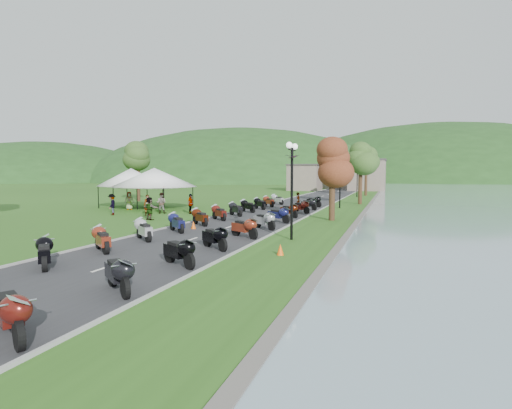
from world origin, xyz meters
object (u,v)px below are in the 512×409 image
(vendor_tent_main, at_px, (155,189))
(pedestrian_a, at_px, (148,216))
(pedestrian_c, at_px, (112,215))
(pedestrian_b, at_px, (161,213))

(vendor_tent_main, distance_m, pedestrian_a, 6.04)
(vendor_tent_main, relative_size, pedestrian_a, 3.08)
(vendor_tent_main, xyz_separation_m, pedestrian_a, (2.62, -5.06, -2.00))
(pedestrian_a, xyz_separation_m, pedestrian_c, (-3.12, -0.54, 0.00))
(pedestrian_a, bearing_deg, pedestrian_c, 157.86)
(pedestrian_b, height_order, pedestrian_c, pedestrian_b)
(pedestrian_b, bearing_deg, vendor_tent_main, -65.13)
(pedestrian_b, xyz_separation_m, pedestrian_c, (-3.15, -2.53, 0.00))
(pedestrian_b, bearing_deg, pedestrian_c, 22.87)
(pedestrian_b, bearing_deg, pedestrian_a, 73.35)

